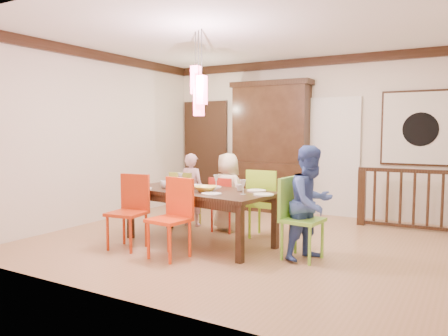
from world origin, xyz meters
The scene contains 36 objects.
floor centered at (0.00, 0.00, 0.00)m, with size 6.00×6.00×0.00m, color #A57A4F.
ceiling centered at (0.00, 0.00, 2.90)m, with size 6.00×6.00×0.00m, color white.
wall_back centered at (0.00, 2.50, 1.45)m, with size 6.00×6.00×0.00m, color beige.
wall_left centered at (-3.00, 0.00, 1.45)m, with size 5.00×5.00×0.00m, color beige.
crown_molding centered at (0.00, 0.00, 2.82)m, with size 6.00×5.00×0.16m, color black, non-canonical shape.
panel_door centered at (-2.40, 2.45, 1.05)m, with size 1.04×0.07×2.24m, color black.
white_doorway centered at (0.35, 2.46, 1.05)m, with size 0.97×0.05×2.22m, color silver.
painting centered at (1.80, 2.46, 1.60)m, with size 1.25×0.06×1.25m.
pendant_cluster centered at (-0.67, -0.43, 2.11)m, with size 0.27×0.21×1.14m.
dining_table centered at (-0.67, -0.43, 0.67)m, with size 2.22×1.23×0.75m.
chair_far_left centered at (-1.44, 0.36, 0.51)m, with size 0.44×0.44×0.90m.
chair_far_mid centered at (-0.72, 0.37, 0.49)m, with size 0.39×0.39×0.85m.
chair_far_right centered at (-0.01, 0.34, 0.57)m, with size 0.47×0.47×1.00m.
chair_near_left centered at (-1.34, -1.16, 0.56)m, with size 0.49×0.49×0.98m.
chair_near_mid centered at (-0.60, -1.21, 0.56)m, with size 0.48×0.48×0.98m.
chair_end_right centered at (0.83, -0.44, 0.57)m, with size 0.49×0.49×0.99m.
china_hutch centered at (-0.82, 2.30, 1.25)m, with size 1.58×0.46×2.50m.
balustrade centered at (2.00, 1.95, 0.50)m, with size 2.11×0.19×0.96m.
person_far_left centered at (-1.40, 0.44, 0.60)m, with size 0.43×0.28×1.19m, color #E5AEBF.
person_far_mid centered at (-0.71, 0.44, 0.61)m, with size 0.59×0.39×1.21m, color beige.
person_end_right centered at (0.92, -0.39, 0.69)m, with size 0.67×0.52×1.39m, color #3D57AA.
serving_bowl centered at (-0.50, -0.54, 0.79)m, with size 0.29×0.29×0.07m, color gold.
small_bowl centered at (-0.77, -0.35, 0.78)m, with size 0.17×0.17×0.05m, color white.
cup_left centered at (-1.18, -0.54, 0.80)m, with size 0.13×0.13×0.11m, color silver.
cup_right centered at (-0.13, -0.27, 0.80)m, with size 0.10×0.10×0.09m, color silver.
plate_far_left centered at (-1.41, -0.14, 0.76)m, with size 0.26×0.26×0.01m, color white.
plate_far_mid centered at (-0.63, -0.15, 0.76)m, with size 0.26×0.26×0.01m, color white.
plate_far_right centered at (0.08, -0.16, 0.76)m, with size 0.26×0.26×0.01m, color white.
plate_near_left centered at (-1.39, -0.78, 0.76)m, with size 0.26×0.26×0.01m, color white.
plate_near_mid centered at (-0.29, -0.73, 0.76)m, with size 0.26×0.26×0.01m, color white.
plate_end_right centered at (0.31, -0.45, 0.76)m, with size 0.26×0.26×0.01m, color white.
wine_glass_a centered at (-1.12, -0.25, 0.84)m, with size 0.08×0.08×0.19m, color #590C19, non-canonical shape.
wine_glass_b centered at (-0.55, -0.18, 0.84)m, with size 0.08×0.08×0.19m, color silver, non-canonical shape.
wine_glass_c centered at (-0.80, -0.70, 0.84)m, with size 0.08×0.08×0.19m, color #590C19, non-canonical shape.
wine_glass_d centered at (0.06, -0.53, 0.84)m, with size 0.08×0.08×0.19m, color silver, non-canonical shape.
napkin centered at (-0.76, -0.80, 0.76)m, with size 0.18×0.14×0.01m, color #D83359.
Camera 1 is at (2.62, -5.42, 1.57)m, focal length 35.00 mm.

